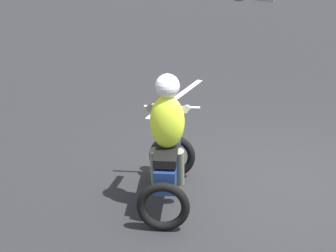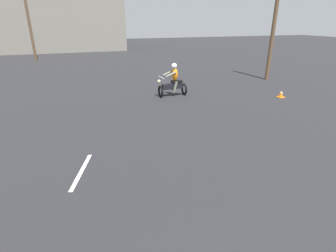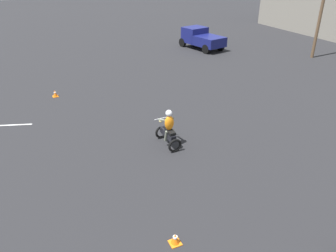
{
  "view_description": "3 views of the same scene",
  "coord_description": "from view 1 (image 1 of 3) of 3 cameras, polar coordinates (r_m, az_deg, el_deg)",
  "views": [
    {
      "loc": [
        -7.14,
        -2.28,
        3.97
      ],
      "look_at": [
        -1.0,
        1.04,
        1.0
      ],
      "focal_mm": 70.0,
      "sensor_mm": 36.0,
      "label": 1
    },
    {
      "loc": [
        -0.88,
        0.68,
        3.59
      ],
      "look_at": [
        1.4,
        6.97,
        0.9
      ],
      "focal_mm": 28.0,
      "sensor_mm": 36.0,
      "label": 2
    },
    {
      "loc": [
        14.83,
        7.85,
        7.11
      ],
      "look_at": [
        3.79,
        12.89,
        0.9
      ],
      "focal_mm": 35.0,
      "sensor_mm": 36.0,
      "label": 3
    }
  ],
  "objects": [
    {
      "name": "lane_stripe_e",
      "position": [
        11.28,
        0.7,
        2.46
      ],
      "size": [
        2.09,
        0.19,
        0.01
      ],
      "primitive_type": "cube",
      "rotation": [
        0.0,
        0.0,
        1.61
      ],
      "color": "silver",
      "rests_on": "ground"
    },
    {
      "name": "ground_plane",
      "position": [
        8.48,
        9.46,
        -5.21
      ],
      "size": [
        120.0,
        120.0,
        0.0
      ],
      "primitive_type": "plane",
      "color": "black"
    },
    {
      "name": "motorcycle_rider_foreground",
      "position": [
        7.67,
        -0.02,
        -1.99
      ],
      "size": [
        1.54,
        1.12,
        1.66
      ],
      "rotation": [
        0.0,
        0.0,
        5.13
      ],
      "color": "black",
      "rests_on": "ground"
    },
    {
      "name": "traffic_cone_mid_left",
      "position": [
        10.91,
        -0.44,
        2.63
      ],
      "size": [
        0.32,
        0.32,
        0.35
      ],
      "color": "orange",
      "rests_on": "ground"
    }
  ]
}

